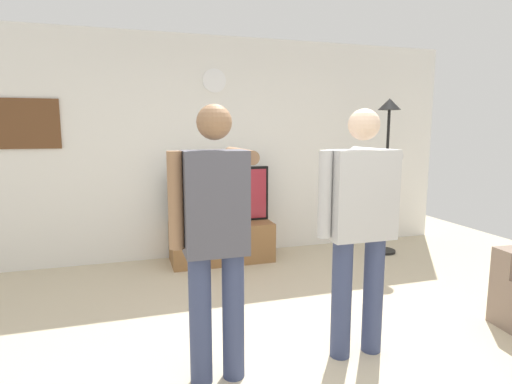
{
  "coord_description": "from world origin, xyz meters",
  "views": [
    {
      "loc": [
        -1.06,
        -2.22,
        1.6
      ],
      "look_at": [
        -0.0,
        1.2,
        1.05
      ],
      "focal_mm": 29.34,
      "sensor_mm": 36.0,
      "label": 1
    }
  ],
  "objects_px": {
    "person_standing_nearer_lamp": "(215,230)",
    "wall_clock": "(214,81)",
    "floor_lamp": "(388,144)",
    "person_standing_nearer_couch": "(359,218)",
    "framed_picture": "(24,124)",
    "television": "(220,195)",
    "tv_stand": "(221,242)"
  },
  "relations": [
    {
      "from": "framed_picture",
      "to": "floor_lamp",
      "type": "relative_size",
      "value": 0.37
    },
    {
      "from": "floor_lamp",
      "to": "wall_clock",
      "type": "bearing_deg",
      "value": 164.74
    },
    {
      "from": "tv_stand",
      "to": "person_standing_nearer_couch",
      "type": "distance_m",
      "value": 2.51
    },
    {
      "from": "framed_picture",
      "to": "person_standing_nearer_lamp",
      "type": "height_order",
      "value": "framed_picture"
    },
    {
      "from": "person_standing_nearer_lamp",
      "to": "floor_lamp",
      "type": "bearing_deg",
      "value": 38.34
    },
    {
      "from": "television",
      "to": "floor_lamp",
      "type": "bearing_deg",
      "value": -8.86
    },
    {
      "from": "television",
      "to": "framed_picture",
      "type": "xyz_separation_m",
      "value": [
        -2.1,
        0.25,
        0.84
      ]
    },
    {
      "from": "television",
      "to": "person_standing_nearer_couch",
      "type": "bearing_deg",
      "value": -79.26
    },
    {
      "from": "framed_picture",
      "to": "person_standing_nearer_lamp",
      "type": "relative_size",
      "value": 0.41
    },
    {
      "from": "person_standing_nearer_couch",
      "to": "wall_clock",
      "type": "bearing_deg",
      "value": 99.77
    },
    {
      "from": "person_standing_nearer_lamp",
      "to": "person_standing_nearer_couch",
      "type": "bearing_deg",
      "value": 0.92
    },
    {
      "from": "person_standing_nearer_lamp",
      "to": "wall_clock",
      "type": "bearing_deg",
      "value": 78.18
    },
    {
      "from": "floor_lamp",
      "to": "television",
      "type": "bearing_deg",
      "value": 171.14
    },
    {
      "from": "floor_lamp",
      "to": "person_standing_nearer_lamp",
      "type": "relative_size",
      "value": 1.13
    },
    {
      "from": "person_standing_nearer_couch",
      "to": "framed_picture",
      "type": "bearing_deg",
      "value": 133.98
    },
    {
      "from": "tv_stand",
      "to": "wall_clock",
      "type": "bearing_deg",
      "value": 90.0
    },
    {
      "from": "person_standing_nearer_lamp",
      "to": "framed_picture",
      "type": "bearing_deg",
      "value": 120.08
    },
    {
      "from": "person_standing_nearer_couch",
      "to": "floor_lamp",
      "type": "bearing_deg",
      "value": 51.82
    },
    {
      "from": "floor_lamp",
      "to": "person_standing_nearer_lamp",
      "type": "height_order",
      "value": "floor_lamp"
    },
    {
      "from": "person_standing_nearer_lamp",
      "to": "person_standing_nearer_couch",
      "type": "xyz_separation_m",
      "value": [
        1.01,
        0.02,
        0.01
      ]
    },
    {
      "from": "tv_stand",
      "to": "person_standing_nearer_couch",
      "type": "bearing_deg",
      "value": -79.05
    },
    {
      "from": "wall_clock",
      "to": "floor_lamp",
      "type": "xyz_separation_m",
      "value": [
        2.08,
        -0.57,
        -0.76
      ]
    },
    {
      "from": "tv_stand",
      "to": "television",
      "type": "height_order",
      "value": "television"
    },
    {
      "from": "framed_picture",
      "to": "wall_clock",
      "type": "bearing_deg",
      "value": -0.14
    },
    {
      "from": "tv_stand",
      "to": "framed_picture",
      "type": "relative_size",
      "value": 1.69
    },
    {
      "from": "wall_clock",
      "to": "framed_picture",
      "type": "relative_size",
      "value": 0.39
    },
    {
      "from": "television",
      "to": "framed_picture",
      "type": "distance_m",
      "value": 2.27
    },
    {
      "from": "framed_picture",
      "to": "floor_lamp",
      "type": "distance_m",
      "value": 4.23
    },
    {
      "from": "wall_clock",
      "to": "person_standing_nearer_lamp",
      "type": "relative_size",
      "value": 0.16
    },
    {
      "from": "wall_clock",
      "to": "person_standing_nearer_couch",
      "type": "distance_m",
      "value": 2.93
    },
    {
      "from": "framed_picture",
      "to": "person_standing_nearer_lamp",
      "type": "bearing_deg",
      "value": -59.92
    },
    {
      "from": "tv_stand",
      "to": "television",
      "type": "distance_m",
      "value": 0.57
    }
  ]
}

